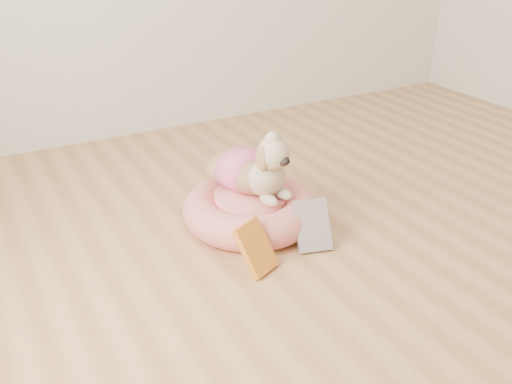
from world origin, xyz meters
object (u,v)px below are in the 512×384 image
dog (252,158)px  book_white (313,225)px  book_yellow (256,248)px  pet_bed (250,209)px

dog → book_white: size_ratio=1.97×
book_yellow → pet_bed: bearing=40.0°
pet_bed → dog: dog is taller
pet_bed → dog: size_ratio=1.39×
pet_bed → dog: 0.23m
dog → book_yellow: size_ratio=2.07×
book_yellow → book_white: 0.28m
pet_bed → dog: bearing=34.9°
dog → book_white: 0.38m
pet_bed → dog: (0.02, 0.01, 0.23)m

